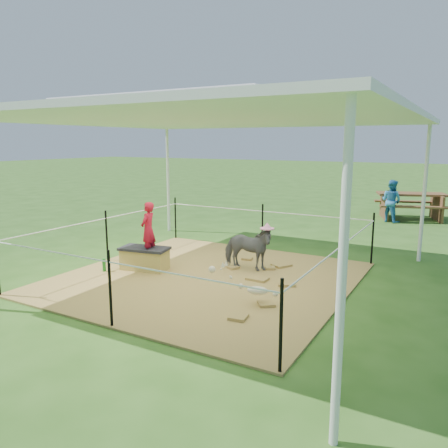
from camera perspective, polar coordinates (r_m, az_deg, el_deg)
The scene contains 13 objects.
ground at distance 7.44m, azimuth -2.29°, elevation -7.20°, with size 90.00×90.00×0.00m, color #2D5919.
hay_patch at distance 7.44m, azimuth -2.29°, elevation -7.09°, with size 4.60×4.60×0.03m, color brown.
canopy_tent at distance 7.09m, azimuth -2.46°, elevation 13.97°, with size 6.30×6.30×2.90m.
rope_fence at distance 7.27m, azimuth -2.33°, elevation -2.37°, with size 4.54×4.54×1.00m.
straw_bale at distance 7.97m, azimuth -10.31°, elevation -4.58°, with size 0.81×0.40×0.36m, color #AE953F.
dark_cloth at distance 7.92m, azimuth -10.36°, elevation -3.18°, with size 0.86×0.45×0.04m, color black.
woman at distance 7.76m, azimuth -9.90°, elevation 0.03°, with size 0.35×0.23×0.97m, color red.
green_bottle at distance 8.03m, azimuth -15.39°, elevation -5.19°, with size 0.06×0.06×0.22m, color #1B7C20.
pony at distance 7.75m, azimuth 3.08°, elevation -3.21°, with size 0.43×0.94×0.79m, color #46474B.
pink_hat at distance 7.65m, azimuth 3.11°, elevation 0.08°, with size 0.25×0.25×0.11m, color pink.
foal at distance 6.18m, azimuth 4.40°, elevation -8.41°, with size 0.85×0.47×0.47m, color beige, non-canonical shape.
picnic_table_near at distance 14.16m, azimuth 23.16°, elevation 2.16°, with size 1.90×1.37×0.79m, color brown.
distant_person at distance 13.43m, azimuth 21.00°, elevation 2.82°, with size 0.59×0.46×1.22m, color teal.
Camera 1 is at (3.74, -6.02, 2.29)m, focal length 35.00 mm.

